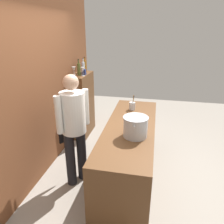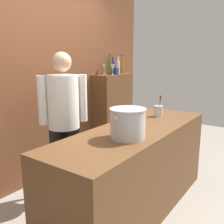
{
  "view_description": "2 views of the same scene",
  "coord_description": "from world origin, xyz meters",
  "px_view_note": "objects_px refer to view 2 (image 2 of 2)",
  "views": [
    {
      "loc": [
        -2.77,
        -0.3,
        2.23
      ],
      "look_at": [
        0.09,
        0.29,
        1.05
      ],
      "focal_mm": 34.11,
      "sensor_mm": 36.0,
      "label": 1
    },
    {
      "loc": [
        -2.13,
        -1.23,
        1.6
      ],
      "look_at": [
        0.09,
        0.36,
        1.01
      ],
      "focal_mm": 40.44,
      "sensor_mm": 36.0,
      "label": 2
    }
  ],
  "objects_px": {
    "stockpot_large": "(128,123)",
    "wine_glass_wide": "(113,68)",
    "utensil_crock": "(158,111)",
    "chef": "(64,117)",
    "wine_bottle_clear": "(118,67)",
    "spice_tin_navy": "(116,71)",
    "wine_bottle_olive": "(110,67)",
    "wine_glass_short": "(104,67)",
    "wine_bottle_amber": "(122,66)",
    "wine_bottle_cobalt": "(113,67)"
  },
  "relations": [
    {
      "from": "stockpot_large",
      "to": "wine_glass_wide",
      "type": "relative_size",
      "value": 2.26
    },
    {
      "from": "utensil_crock",
      "to": "wine_glass_wide",
      "type": "relative_size",
      "value": 1.54
    },
    {
      "from": "chef",
      "to": "wine_bottle_clear",
      "type": "height_order",
      "value": "chef"
    },
    {
      "from": "utensil_crock",
      "to": "spice_tin_navy",
      "type": "distance_m",
      "value": 1.27
    },
    {
      "from": "spice_tin_navy",
      "to": "utensil_crock",
      "type": "bearing_deg",
      "value": -119.73
    },
    {
      "from": "wine_bottle_olive",
      "to": "wine_glass_short",
      "type": "relative_size",
      "value": 1.93
    },
    {
      "from": "chef",
      "to": "wine_bottle_amber",
      "type": "relative_size",
      "value": 5.33
    },
    {
      "from": "chef",
      "to": "stockpot_large",
      "type": "bearing_deg",
      "value": 120.18
    },
    {
      "from": "wine_bottle_amber",
      "to": "wine_bottle_cobalt",
      "type": "bearing_deg",
      "value": 157.77
    },
    {
      "from": "utensil_crock",
      "to": "stockpot_large",
      "type": "bearing_deg",
      "value": -170.97
    },
    {
      "from": "wine_bottle_amber",
      "to": "wine_glass_short",
      "type": "relative_size",
      "value": 1.91
    },
    {
      "from": "chef",
      "to": "wine_bottle_olive",
      "type": "bearing_deg",
      "value": -129.47
    },
    {
      "from": "wine_bottle_amber",
      "to": "wine_bottle_clear",
      "type": "relative_size",
      "value": 1.02
    },
    {
      "from": "wine_bottle_amber",
      "to": "spice_tin_navy",
      "type": "distance_m",
      "value": 0.33
    },
    {
      "from": "wine_glass_short",
      "to": "spice_tin_navy",
      "type": "xyz_separation_m",
      "value": [
        0.06,
        -0.19,
        -0.06
      ]
    },
    {
      "from": "utensil_crock",
      "to": "wine_bottle_cobalt",
      "type": "bearing_deg",
      "value": 58.6
    },
    {
      "from": "wine_bottle_clear",
      "to": "wine_bottle_cobalt",
      "type": "xyz_separation_m",
      "value": [
        -0.04,
        0.09,
        -0.01
      ]
    },
    {
      "from": "chef",
      "to": "utensil_crock",
      "type": "height_order",
      "value": "chef"
    },
    {
      "from": "wine_glass_short",
      "to": "spice_tin_navy",
      "type": "bearing_deg",
      "value": -71.95
    },
    {
      "from": "wine_bottle_clear",
      "to": "wine_bottle_cobalt",
      "type": "distance_m",
      "value": 0.1
    },
    {
      "from": "wine_bottle_amber",
      "to": "wine_bottle_cobalt",
      "type": "distance_m",
      "value": 0.19
    },
    {
      "from": "spice_tin_navy",
      "to": "wine_bottle_amber",
      "type": "bearing_deg",
      "value": 14.85
    },
    {
      "from": "wine_bottle_cobalt",
      "to": "stockpot_large",
      "type": "bearing_deg",
      "value": -141.12
    },
    {
      "from": "wine_bottle_clear",
      "to": "wine_bottle_amber",
      "type": "bearing_deg",
      "value": 5.25
    },
    {
      "from": "utensil_crock",
      "to": "wine_bottle_cobalt",
      "type": "height_order",
      "value": "wine_bottle_cobalt"
    },
    {
      "from": "wine_bottle_olive",
      "to": "wine_glass_short",
      "type": "height_order",
      "value": "wine_bottle_olive"
    },
    {
      "from": "stockpot_large",
      "to": "wine_bottle_clear",
      "type": "bearing_deg",
      "value": 36.37
    },
    {
      "from": "wine_bottle_clear",
      "to": "wine_glass_wide",
      "type": "relative_size",
      "value": 1.81
    },
    {
      "from": "spice_tin_navy",
      "to": "wine_bottle_olive",
      "type": "bearing_deg",
      "value": 115.09
    },
    {
      "from": "wine_glass_short",
      "to": "spice_tin_navy",
      "type": "relative_size",
      "value": 1.5
    },
    {
      "from": "wine_bottle_clear",
      "to": "wine_glass_short",
      "type": "height_order",
      "value": "wine_bottle_clear"
    },
    {
      "from": "wine_bottle_clear",
      "to": "wine_bottle_cobalt",
      "type": "relative_size",
      "value": 1.1
    },
    {
      "from": "chef",
      "to": "wine_bottle_olive",
      "type": "relative_size",
      "value": 5.27
    },
    {
      "from": "utensil_crock",
      "to": "wine_bottle_amber",
      "type": "xyz_separation_m",
      "value": [
        0.91,
        1.13,
        0.48
      ]
    },
    {
      "from": "stockpot_large",
      "to": "wine_bottle_clear",
      "type": "height_order",
      "value": "wine_bottle_clear"
    },
    {
      "from": "chef",
      "to": "utensil_crock",
      "type": "bearing_deg",
      "value": 175.09
    },
    {
      "from": "stockpot_large",
      "to": "wine_glass_short",
      "type": "height_order",
      "value": "wine_glass_short"
    },
    {
      "from": "utensil_crock",
      "to": "wine_bottle_cobalt",
      "type": "distance_m",
      "value": 1.48
    },
    {
      "from": "stockpot_large",
      "to": "wine_glass_wide",
      "type": "height_order",
      "value": "wine_glass_wide"
    },
    {
      "from": "stockpot_large",
      "to": "wine_bottle_amber",
      "type": "height_order",
      "value": "wine_bottle_amber"
    },
    {
      "from": "chef",
      "to": "wine_bottle_cobalt",
      "type": "bearing_deg",
      "value": -128.88
    },
    {
      "from": "wine_bottle_olive",
      "to": "wine_bottle_clear",
      "type": "bearing_deg",
      "value": -4.28
    },
    {
      "from": "spice_tin_navy",
      "to": "wine_bottle_clear",
      "type": "bearing_deg",
      "value": 21.64
    },
    {
      "from": "wine_glass_wide",
      "to": "stockpot_large",
      "type": "bearing_deg",
      "value": -140.59
    },
    {
      "from": "wine_bottle_amber",
      "to": "wine_bottle_olive",
      "type": "xyz_separation_m",
      "value": [
        -0.36,
        0.0,
        -0.0
      ]
    },
    {
      "from": "wine_bottle_olive",
      "to": "wine_bottle_cobalt",
      "type": "relative_size",
      "value": 1.13
    },
    {
      "from": "utensil_crock",
      "to": "spice_tin_navy",
      "type": "xyz_separation_m",
      "value": [
        0.6,
        1.04,
        0.42
      ]
    },
    {
      "from": "utensil_crock",
      "to": "wine_bottle_cobalt",
      "type": "relative_size",
      "value": 0.94
    },
    {
      "from": "chef",
      "to": "wine_glass_short",
      "type": "relative_size",
      "value": 10.17
    },
    {
      "from": "chef",
      "to": "utensil_crock",
      "type": "xyz_separation_m",
      "value": [
        0.88,
        -0.72,
        0.0
      ]
    }
  ]
}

